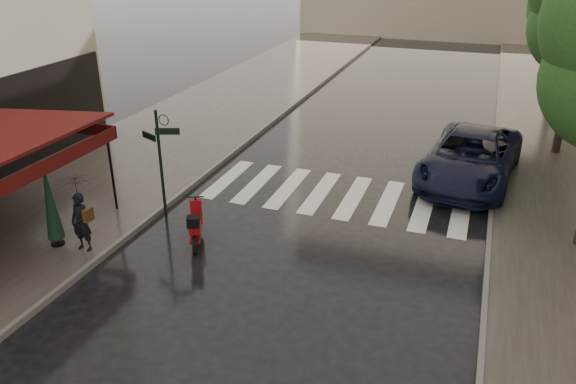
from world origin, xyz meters
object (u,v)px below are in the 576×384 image
Objects in this scene: scooter at (195,226)px; parasol_back at (50,202)px; parked_car at (471,157)px; pedestrian_with_umbrella at (76,191)px.

scooter is 3.57m from parasol_back.
parked_car is at bearing 21.68° from scooter.
pedestrian_with_umbrella is 0.91m from parasol_back.
parasol_back is at bearing -132.51° from parked_car.
scooter is 9.16m from parked_car.
pedestrian_with_umbrella is 1.58× the size of scooter.
parasol_back is (-3.17, -1.43, 0.82)m from scooter.
pedestrian_with_umbrella is at bearing -130.10° from parked_car.
parked_car is 12.45m from parasol_back.
scooter is at bearing 31.99° from pedestrian_with_umbrella.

